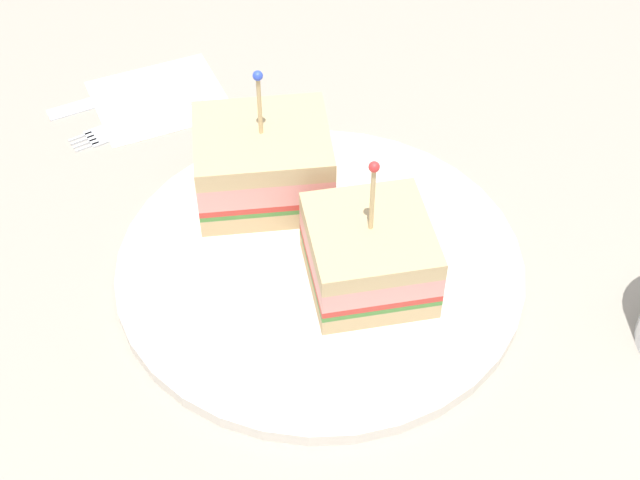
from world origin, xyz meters
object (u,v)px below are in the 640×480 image
(fork, at_px, (125,126))
(sandwich_half_back, at_px, (261,164))
(napkin, at_px, (160,98))
(knife, at_px, (113,96))
(sandwich_half_front, at_px, (369,254))
(plate, at_px, (320,265))

(fork, bearing_deg, sandwich_half_back, -68.11)
(sandwich_half_back, relative_size, napkin, 1.13)
(fork, height_order, knife, same)
(sandwich_half_back, distance_m, fork, 0.15)
(sandwich_half_front, bearing_deg, sandwich_half_back, 99.94)
(plate, relative_size, sandwich_half_front, 2.67)
(plate, height_order, napkin, plate)
(fork, xyz_separation_m, knife, (0.01, 0.04, 0.00))
(fork, bearing_deg, knife, 80.48)
(napkin, relative_size, knife, 0.83)
(plate, height_order, fork, plate)
(napkin, xyz_separation_m, fork, (-0.04, -0.02, 0.00))
(napkin, bearing_deg, sandwich_half_front, -82.70)
(sandwich_half_front, xyz_separation_m, sandwich_half_back, (-0.02, 0.11, 0.00))
(napkin, height_order, knife, knife)
(knife, bearing_deg, fork, -99.52)
(sandwich_half_back, height_order, knife, sandwich_half_back)
(plate, distance_m, fork, 0.22)
(knife, bearing_deg, sandwich_half_front, -76.97)
(knife, bearing_deg, plate, -79.25)
(plate, height_order, knife, plate)
(sandwich_half_back, relative_size, fork, 1.02)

